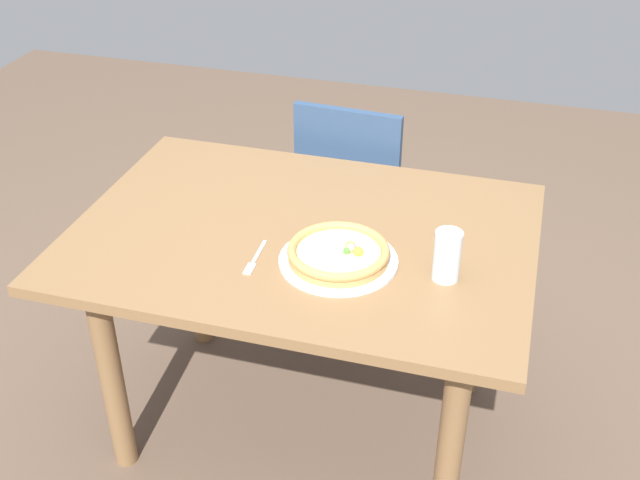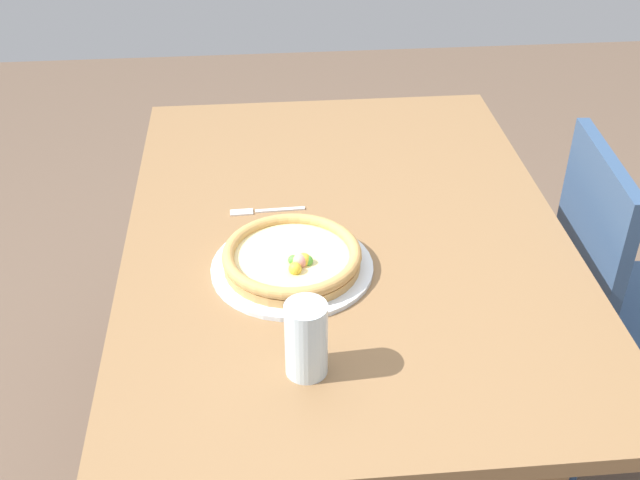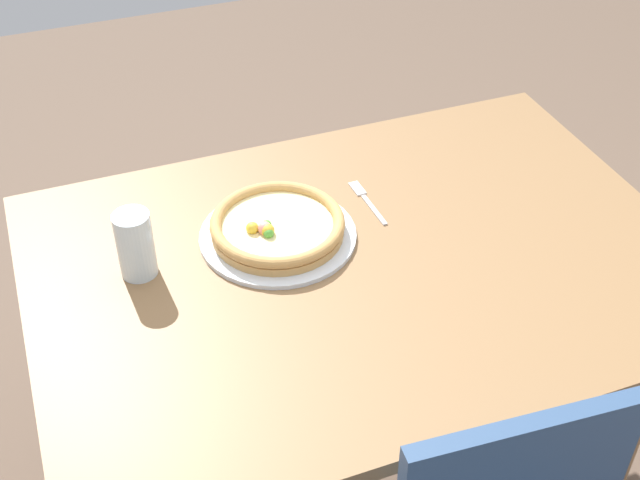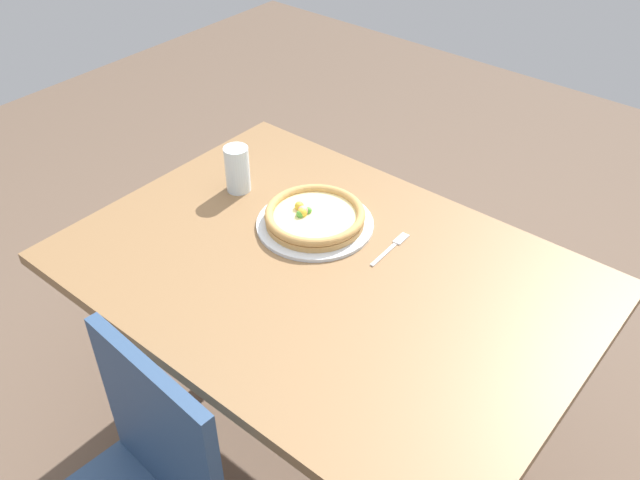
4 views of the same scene
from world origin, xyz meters
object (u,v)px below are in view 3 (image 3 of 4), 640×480
object	(u,v)px
pizza	(277,226)
fork	(366,199)
plate	(278,235)
dining_table	(361,301)
drinking_glass	(135,244)

from	to	relation	value
pizza	fork	world-z (taller)	pizza
pizza	plate	bearing A→B (deg)	22.72
dining_table	fork	xyz separation A→B (m)	(0.08, 0.18, 0.12)
dining_table	pizza	bearing A→B (deg)	138.42
pizza	fork	size ratio (longest dim) A/B	1.66
dining_table	plate	world-z (taller)	plate
pizza	drinking_glass	distance (m)	0.29
dining_table	plate	distance (m)	0.22
dining_table	fork	size ratio (longest dim) A/B	7.90
fork	drinking_glass	xyz separation A→B (m)	(-0.50, -0.06, 0.07)
plate	drinking_glass	bearing A→B (deg)	-178.61
dining_table	drinking_glass	bearing A→B (deg)	164.67
fork	plate	bearing A→B (deg)	102.39
plate	fork	bearing A→B (deg)	14.37
dining_table	fork	world-z (taller)	fork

